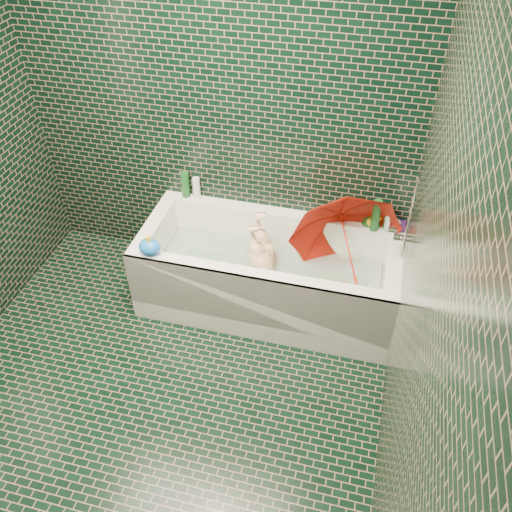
% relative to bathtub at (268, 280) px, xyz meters
% --- Properties ---
extents(floor, '(2.80, 2.80, 0.00)m').
position_rel_bathtub_xyz_m(floor, '(-0.45, -1.01, -0.21)').
color(floor, black).
rests_on(floor, ground).
extents(wall_back, '(2.80, 0.00, 2.80)m').
position_rel_bathtub_xyz_m(wall_back, '(-0.45, 0.39, 1.04)').
color(wall_back, black).
rests_on(wall_back, floor).
extents(wall_right, '(0.00, 2.80, 2.80)m').
position_rel_bathtub_xyz_m(wall_right, '(0.85, -1.01, 1.04)').
color(wall_right, black).
rests_on(wall_right, floor).
extents(bathtub, '(1.70, 0.75, 0.55)m').
position_rel_bathtub_xyz_m(bathtub, '(0.00, 0.00, 0.00)').
color(bathtub, white).
rests_on(bathtub, floor).
extents(bath_mat, '(1.35, 0.47, 0.01)m').
position_rel_bathtub_xyz_m(bath_mat, '(0.00, 0.02, -0.06)').
color(bath_mat, green).
rests_on(bath_mat, bathtub).
extents(water, '(1.48, 0.53, 0.00)m').
position_rel_bathtub_xyz_m(water, '(0.00, 0.02, 0.09)').
color(water, silver).
rests_on(water, bathtub).
extents(faucet, '(0.18, 0.19, 0.55)m').
position_rel_bathtub_xyz_m(faucet, '(0.81, 0.01, 0.56)').
color(faucet, silver).
rests_on(faucet, wall_right).
extents(child, '(0.85, 0.37, 0.34)m').
position_rel_bathtub_xyz_m(child, '(-0.01, -0.01, 0.10)').
color(child, '#EFB795').
rests_on(child, bathtub).
extents(umbrella, '(1.05, 0.98, 1.00)m').
position_rel_bathtub_xyz_m(umbrella, '(0.50, 0.07, 0.33)').
color(umbrella, red).
rests_on(umbrella, bathtub).
extents(soap_bottle_a, '(0.13, 0.13, 0.27)m').
position_rel_bathtub_xyz_m(soap_bottle_a, '(0.80, 0.33, 0.34)').
color(soap_bottle_a, white).
rests_on(soap_bottle_a, bathtub).
extents(soap_bottle_b, '(0.09, 0.09, 0.20)m').
position_rel_bathtub_xyz_m(soap_bottle_b, '(0.80, 0.31, 0.34)').
color(soap_bottle_b, '#4E1F77').
rests_on(soap_bottle_b, bathtub).
extents(soap_bottle_c, '(0.15, 0.15, 0.17)m').
position_rel_bathtub_xyz_m(soap_bottle_c, '(0.61, 0.31, 0.34)').
color(soap_bottle_c, '#164E1E').
rests_on(soap_bottle_c, bathtub).
extents(bottle_right_tall, '(0.07, 0.07, 0.23)m').
position_rel_bathtub_xyz_m(bottle_right_tall, '(0.64, 0.30, 0.45)').
color(bottle_right_tall, '#164E1E').
rests_on(bottle_right_tall, bathtub).
extents(bottle_right_pump, '(0.05, 0.05, 0.19)m').
position_rel_bathtub_xyz_m(bottle_right_pump, '(0.72, 0.32, 0.43)').
color(bottle_right_pump, silver).
rests_on(bottle_right_pump, bathtub).
extents(bottle_left_tall, '(0.06, 0.06, 0.19)m').
position_rel_bathtub_xyz_m(bottle_left_tall, '(-0.69, 0.36, 0.43)').
color(bottle_left_tall, '#164E1E').
rests_on(bottle_left_tall, bathtub).
extents(bottle_left_short, '(0.07, 0.07, 0.16)m').
position_rel_bathtub_xyz_m(bottle_left_short, '(-0.61, 0.36, 0.42)').
color(bottle_left_short, white).
rests_on(bottle_left_short, bathtub).
extents(rubber_duck, '(0.11, 0.08, 0.09)m').
position_rel_bathtub_xyz_m(rubber_duck, '(0.64, 0.33, 0.38)').
color(rubber_duck, yellow).
rests_on(rubber_duck, bathtub).
extents(bath_toy, '(0.16, 0.14, 0.14)m').
position_rel_bathtub_xyz_m(bath_toy, '(-0.69, -0.30, 0.40)').
color(bath_toy, blue).
rests_on(bath_toy, bathtub).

